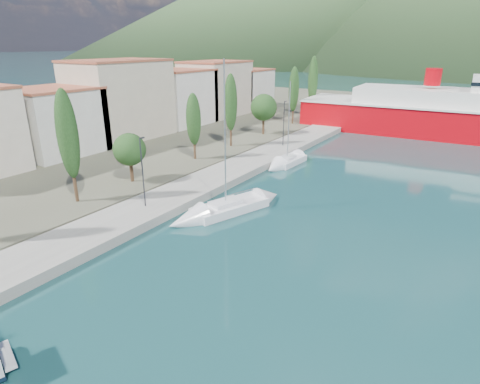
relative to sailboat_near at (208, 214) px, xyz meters
The scene contains 8 objects.
ground 105.06m from the sailboat_near, 87.86° to the left, with size 1400.00×1400.00×0.00m, color #1A4548.
quay 12.10m from the sailboat_near, 114.77° to the left, with size 5.00×88.00×0.80m, color gray.
land_strip 47.91m from the sailboat_near, 154.03° to the left, with size 70.00×148.00×0.70m, color #565644.
town_buildings 35.98m from the sailboat_near, 142.05° to the left, with size 9.20×69.20×11.30m.
tree_row 22.53m from the sailboat_near, 121.11° to the left, with size 4.07×64.28×11.29m.
lamp_posts 6.32m from the sailboat_near, behind, with size 0.15×47.61×6.06m.
sailboat_near is the anchor object (origin of this frame).
sailboat_mid 17.02m from the sailboat_near, 95.63° to the left, with size 2.76×7.58×10.98m.
Camera 1 is at (15.50, -10.10, 14.16)m, focal length 30.00 mm.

